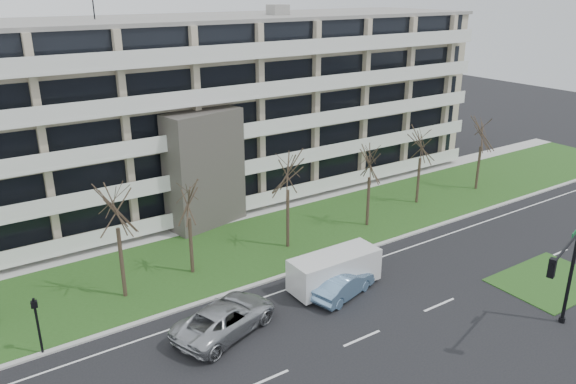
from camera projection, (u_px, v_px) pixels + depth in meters
ground at (362, 338)px, 29.91m from camera, size 160.00×160.00×0.00m
grass_verge at (242, 249)px, 40.02m from camera, size 90.00×10.00×0.06m
curb at (280, 277)px, 36.11m from camera, size 90.00×0.35×0.12m
sidewalk at (207, 223)px, 44.29m from camera, size 90.00×2.00×0.08m
grass_median at (550, 281)px, 35.67m from camera, size 7.00×5.00×0.06m
lane_edge_line at (293, 287)px, 34.96m from camera, size 90.00×0.12×0.01m
apartment_building at (167, 113)px, 46.97m from camera, size 60.50×15.10×18.75m
silver_pickup at (225, 318)px, 30.19m from camera, size 6.85×4.76×1.74m
blue_sedan at (343, 285)px, 33.75m from camera, size 4.87×2.80×1.52m
white_van at (336, 268)px, 34.55m from camera, size 5.86×2.45×2.26m
traffic_signal at (565, 272)px, 28.81m from camera, size 4.96×1.74×5.96m
pedestrian_signal at (37, 319)px, 27.92m from camera, size 0.34×0.29×3.25m
tree_2 at (115, 200)px, 31.77m from camera, size 4.03×4.03×8.05m
tree_3 at (188, 196)px, 34.90m from camera, size 3.46×3.46×6.91m
tree_4 at (288, 167)px, 38.27m from camera, size 3.89×3.89×7.77m
tree_5 at (370, 158)px, 42.08m from camera, size 3.55×3.55×7.09m
tree_6 at (422, 140)px, 46.63m from camera, size 3.59×3.59×7.18m
tree_7 at (483, 129)px, 49.86m from camera, size 3.64×3.64×7.28m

